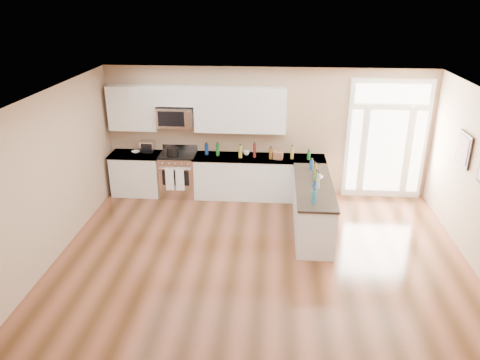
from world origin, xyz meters
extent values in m
plane|color=#462913|center=(0.00, 0.00, 0.00)|extent=(8.00, 8.00, 0.00)
plane|color=tan|center=(0.00, 4.00, 1.40)|extent=(7.00, 0.00, 7.00)
plane|color=tan|center=(-3.50, 0.00, 1.40)|extent=(0.00, 8.00, 8.00)
plane|color=white|center=(0.00, 0.00, 2.80)|extent=(8.00, 8.00, 0.00)
cube|color=silver|center=(-2.87, 3.69, 0.45)|extent=(1.06, 0.62, 0.90)
cube|color=black|center=(-2.87, 3.69, 0.05)|extent=(1.02, 0.52, 0.10)
cube|color=black|center=(-2.87, 3.69, 0.92)|extent=(1.10, 0.66, 0.04)
cube|color=silver|center=(-0.16, 3.69, 0.45)|extent=(2.81, 0.62, 0.90)
cube|color=black|center=(-0.16, 3.69, 0.05)|extent=(2.77, 0.52, 0.10)
cube|color=black|center=(-0.16, 3.69, 0.92)|extent=(2.85, 0.66, 0.04)
cube|color=silver|center=(0.93, 2.24, 0.45)|extent=(0.65, 2.28, 0.90)
cube|color=black|center=(0.93, 2.24, 0.05)|extent=(0.61, 2.18, 0.10)
cube|color=black|center=(0.93, 2.24, 0.92)|extent=(0.69, 2.32, 0.04)
cube|color=silver|center=(-2.88, 3.83, 1.93)|extent=(1.04, 0.33, 0.95)
cube|color=silver|center=(-0.57, 3.83, 1.93)|extent=(1.94, 0.33, 0.95)
cube|color=silver|center=(-1.95, 3.83, 2.20)|extent=(0.82, 0.33, 0.40)
cube|color=silver|center=(-1.95, 3.80, 1.76)|extent=(0.78, 0.40, 0.42)
cube|color=black|center=(-2.01, 3.59, 1.76)|extent=(0.56, 0.01, 0.32)
cube|color=white|center=(2.55, 3.96, 1.30)|extent=(1.70, 0.08, 2.60)
cube|color=white|center=(2.55, 3.91, 1.05)|extent=(0.78, 0.02, 1.80)
cube|color=white|center=(1.89, 3.91, 1.05)|extent=(0.22, 0.02, 1.80)
cube|color=white|center=(3.21, 3.91, 1.05)|extent=(0.22, 0.02, 1.80)
cube|color=white|center=(2.55, 3.91, 2.30)|extent=(1.50, 0.02, 0.40)
cube|color=black|center=(3.47, 2.20, 1.70)|extent=(0.04, 0.58, 0.58)
cube|color=brown|center=(3.45, 2.20, 1.70)|extent=(0.01, 0.46, 0.46)
cube|color=silver|center=(-1.93, 3.69, 0.46)|extent=(0.78, 0.64, 0.92)
cube|color=black|center=(-1.93, 3.69, 0.94)|extent=(0.78, 0.60, 0.03)
cube|color=silver|center=(-1.93, 3.99, 1.01)|extent=(0.78, 0.04, 0.14)
cube|color=black|center=(-1.93, 3.36, 0.52)|extent=(0.58, 0.01, 0.34)
cylinder|color=silver|center=(-1.93, 3.34, 0.74)|extent=(0.70, 0.02, 0.02)
cube|color=white|center=(-2.05, 3.33, 0.50)|extent=(0.18, 0.02, 0.50)
cube|color=white|center=(-1.83, 3.33, 0.50)|extent=(0.18, 0.02, 0.50)
cylinder|color=black|center=(-2.01, 3.58, 1.05)|extent=(0.34, 0.34, 0.20)
cube|color=silver|center=(-2.62, 3.83, 1.07)|extent=(0.30, 0.24, 0.25)
cube|color=brown|center=(0.26, 3.59, 1.02)|extent=(0.21, 0.17, 0.16)
imported|color=white|center=(-2.87, 3.74, 0.96)|extent=(0.24, 0.24, 0.04)
imported|color=white|center=(1.03, 2.52, 0.97)|extent=(0.23, 0.23, 0.06)
imported|color=white|center=(-0.43, 3.79, 0.99)|extent=(0.16, 0.16, 0.10)
cylinder|color=#19591E|center=(-1.05, 3.72, 1.07)|extent=(0.08, 0.08, 0.26)
cylinder|color=navy|center=(0.89, 1.70, 1.07)|extent=(0.07, 0.07, 0.26)
cylinder|color=brown|center=(0.10, 3.59, 1.06)|extent=(0.07, 0.07, 0.24)
cylinder|color=olive|center=(0.55, 3.63, 1.07)|extent=(0.07, 0.07, 0.27)
cylinder|color=#26727F|center=(0.86, 1.40, 1.06)|extent=(0.08, 0.08, 0.24)
cylinder|color=#591919|center=(-0.25, 3.64, 1.09)|extent=(0.06, 0.06, 0.31)
cylinder|color=#B2B2B7|center=(0.98, 2.05, 1.09)|extent=(0.06, 0.06, 0.29)
cylinder|color=navy|center=(-1.30, 3.76, 1.06)|extent=(0.08, 0.08, 0.24)
cylinder|color=#3F7226|center=(0.97, 2.35, 1.05)|extent=(0.08, 0.08, 0.21)
cylinder|color=#19591E|center=(0.90, 3.60, 1.03)|extent=(0.07, 0.07, 0.19)
cylinder|color=navy|center=(0.92, 3.00, 1.04)|extent=(0.08, 0.08, 0.20)
cylinder|color=brown|center=(0.97, 2.70, 1.06)|extent=(0.07, 0.07, 0.24)
cylinder|color=olive|center=(-0.55, 3.61, 1.08)|extent=(0.08, 0.08, 0.27)
camera|label=1|loc=(0.18, -5.81, 4.28)|focal=35.00mm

